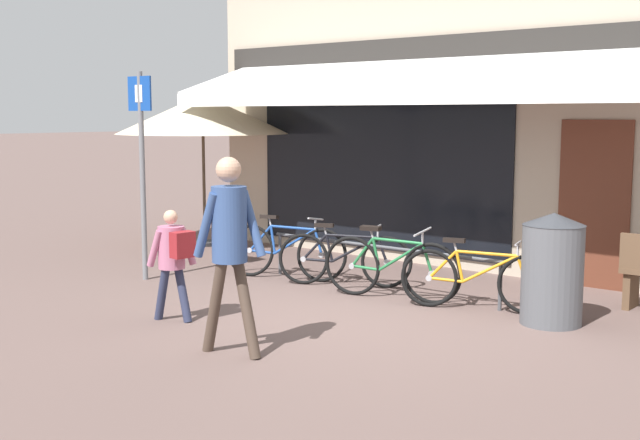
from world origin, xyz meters
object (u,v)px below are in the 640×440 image
at_px(bicycle_black, 344,258).
at_px(pedestrian_adult, 229,233).
at_px(bicycle_blue, 285,251).
at_px(litter_bin, 552,269).
at_px(bicycle_orange, 477,279).
at_px(parking_sign, 142,155).
at_px(pedestrian_child, 173,253).
at_px(bicycle_green, 391,267).
at_px(cafe_parasol, 203,114).

bearing_deg(bicycle_black, pedestrian_adult, -99.00).
relative_size(bicycle_blue, litter_bin, 1.45).
xyz_separation_m(bicycle_black, bicycle_orange, (1.92, -0.09, 0.00)).
distance_m(bicycle_orange, parking_sign, 4.57).
bearing_deg(bicycle_blue, litter_bin, -18.10).
bearing_deg(bicycle_black, pedestrian_child, -124.53).
height_order(pedestrian_adult, litter_bin, pedestrian_adult).
bearing_deg(pedestrian_child, pedestrian_adult, 167.38).
height_order(bicycle_orange, litter_bin, litter_bin).
bearing_deg(litter_bin, bicycle_green, -175.88).
height_order(bicycle_blue, cafe_parasol, cafe_parasol).
bearing_deg(pedestrian_child, parking_sign, -24.29).
bearing_deg(cafe_parasol, bicycle_orange, -11.87).
bearing_deg(cafe_parasol, bicycle_blue, -23.06).
distance_m(bicycle_black, bicycle_green, 0.94).
bearing_deg(bicycle_orange, parking_sign, 177.21).
distance_m(bicycle_orange, pedestrian_child, 3.33).
bearing_deg(pedestrian_adult, parking_sign, -17.75).
xyz_separation_m(bicycle_black, parking_sign, (-2.28, -1.34, 1.29)).
relative_size(bicycle_green, pedestrian_child, 1.44).
bearing_deg(pedestrian_child, cafe_parasol, -39.65).
bearing_deg(bicycle_orange, pedestrian_adult, -127.13).
distance_m(pedestrian_adult, litter_bin, 3.42).
bearing_deg(bicycle_black, bicycle_blue, 160.31).
relative_size(bicycle_blue, pedestrian_child, 1.42).
xyz_separation_m(pedestrian_adult, cafe_parasol, (-4.73, 4.09, 1.05)).
relative_size(bicycle_black, parking_sign, 0.58).
height_order(bicycle_green, pedestrian_child, pedestrian_child).
distance_m(pedestrian_adult, parking_sign, 3.70).
distance_m(bicycle_green, litter_bin, 1.92).
distance_m(bicycle_green, cafe_parasol, 5.15).
height_order(pedestrian_adult, pedestrian_child, pedestrian_adult).
height_order(bicycle_orange, pedestrian_child, pedestrian_child).
bearing_deg(bicycle_orange, cafe_parasol, 148.85).
height_order(pedestrian_child, cafe_parasol, cafe_parasol).
bearing_deg(bicycle_blue, pedestrian_adult, -74.62).
height_order(pedestrian_child, parking_sign, parking_sign).
height_order(bicycle_black, pedestrian_child, pedestrian_child).
distance_m(bicycle_blue, pedestrian_child, 2.50).
bearing_deg(pedestrian_adult, pedestrian_child, -10.48).
bearing_deg(cafe_parasol, bicycle_green, -16.51).
bearing_deg(parking_sign, bicycle_black, 30.37).
height_order(bicycle_green, parking_sign, parking_sign).
distance_m(bicycle_green, pedestrian_adult, 2.81).
bearing_deg(cafe_parasol, litter_bin, -10.70).
bearing_deg(bicycle_orange, bicycle_blue, 161.21).
relative_size(bicycle_black, cafe_parasol, 0.55).
bearing_deg(pedestrian_child, bicycle_blue, -69.74).
distance_m(bicycle_black, cafe_parasol, 4.30).
height_order(pedestrian_child, litter_bin, pedestrian_child).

